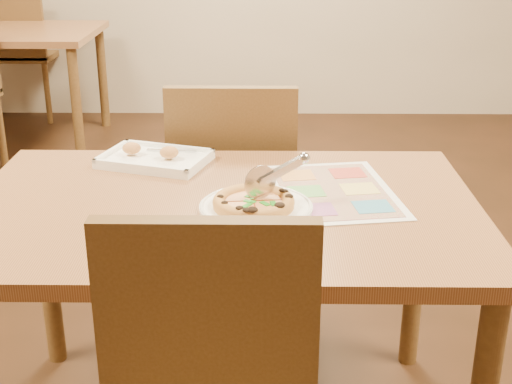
{
  "coord_description": "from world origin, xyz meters",
  "views": [
    {
      "loc": [
        0.11,
        -1.66,
        1.41
      ],
      "look_at": [
        0.09,
        -0.05,
        0.77
      ],
      "focal_mm": 50.0,
      "sensor_mm": 36.0,
      "label": 1
    }
  ],
  "objects_px": {
    "plate": "(256,208)",
    "pizza_cutter": "(275,174)",
    "appetizer_tray": "(154,159)",
    "dining_table": "(223,234)",
    "bg_chair_far": "(20,41)",
    "pizza": "(254,202)",
    "chair_far": "(233,177)",
    "menu": "(333,191)"
  },
  "relations": [
    {
      "from": "bg_chair_far",
      "to": "menu",
      "type": "distance_m",
      "value": 3.73
    },
    {
      "from": "bg_chair_far",
      "to": "pizza_cutter",
      "type": "relative_size",
      "value": 3.04
    },
    {
      "from": "chair_far",
      "to": "pizza",
      "type": "distance_m",
      "value": 0.68
    },
    {
      "from": "chair_far",
      "to": "pizza_cutter",
      "type": "relative_size",
      "value": 3.04
    },
    {
      "from": "bg_chair_far",
      "to": "pizza_cutter",
      "type": "bearing_deg",
      "value": 117.52
    },
    {
      "from": "pizza",
      "to": "appetizer_tray",
      "type": "height_order",
      "value": "appetizer_tray"
    },
    {
      "from": "plate",
      "to": "menu",
      "type": "height_order",
      "value": "plate"
    },
    {
      "from": "plate",
      "to": "pizza_cutter",
      "type": "relative_size",
      "value": 1.81
    },
    {
      "from": "plate",
      "to": "appetizer_tray",
      "type": "distance_m",
      "value": 0.46
    },
    {
      "from": "dining_table",
      "to": "chair_far",
      "type": "distance_m",
      "value": 0.61
    },
    {
      "from": "chair_far",
      "to": "menu",
      "type": "relative_size",
      "value": 1.09
    },
    {
      "from": "chair_far",
      "to": "pizza",
      "type": "height_order",
      "value": "chair_far"
    },
    {
      "from": "bg_chair_far",
      "to": "plate",
      "type": "bearing_deg",
      "value": 116.72
    },
    {
      "from": "plate",
      "to": "appetizer_tray",
      "type": "height_order",
      "value": "appetizer_tray"
    },
    {
      "from": "plate",
      "to": "pizza_cutter",
      "type": "xyz_separation_m",
      "value": [
        0.05,
        0.03,
        0.08
      ]
    },
    {
      "from": "bg_chair_far",
      "to": "menu",
      "type": "xyz_separation_m",
      "value": [
        1.89,
        -3.22,
        0.16
      ]
    },
    {
      "from": "dining_table",
      "to": "appetizer_tray",
      "type": "height_order",
      "value": "appetizer_tray"
    },
    {
      "from": "pizza",
      "to": "appetizer_tray",
      "type": "xyz_separation_m",
      "value": [
        -0.3,
        0.36,
        -0.01
      ]
    },
    {
      "from": "pizza_cutter",
      "to": "appetizer_tray",
      "type": "bearing_deg",
      "value": 110.66
    },
    {
      "from": "pizza",
      "to": "pizza_cutter",
      "type": "bearing_deg",
      "value": 32.69
    },
    {
      "from": "plate",
      "to": "pizza",
      "type": "relative_size",
      "value": 1.39
    },
    {
      "from": "chair_far",
      "to": "plate",
      "type": "bearing_deg",
      "value": 97.51
    },
    {
      "from": "appetizer_tray",
      "to": "plate",
      "type": "bearing_deg",
      "value": -49.44
    },
    {
      "from": "pizza",
      "to": "pizza_cutter",
      "type": "relative_size",
      "value": 1.31
    },
    {
      "from": "dining_table",
      "to": "pizza_cutter",
      "type": "relative_size",
      "value": 8.42
    },
    {
      "from": "chair_far",
      "to": "pizza",
      "type": "relative_size",
      "value": 2.33
    },
    {
      "from": "pizza",
      "to": "pizza_cutter",
      "type": "height_order",
      "value": "pizza_cutter"
    },
    {
      "from": "dining_table",
      "to": "plate",
      "type": "relative_size",
      "value": 4.64
    },
    {
      "from": "chair_far",
      "to": "dining_table",
      "type": "bearing_deg",
      "value": 90.0
    },
    {
      "from": "chair_far",
      "to": "bg_chair_far",
      "type": "distance_m",
      "value": 3.14
    },
    {
      "from": "pizza_cutter",
      "to": "menu",
      "type": "relative_size",
      "value": 0.36
    },
    {
      "from": "plate",
      "to": "pizza",
      "type": "distance_m",
      "value": 0.02
    },
    {
      "from": "bg_chair_far",
      "to": "pizza",
      "type": "xyz_separation_m",
      "value": [
        1.68,
        -3.36,
        0.18
      ]
    },
    {
      "from": "plate",
      "to": "appetizer_tray",
      "type": "xyz_separation_m",
      "value": [
        -0.3,
        0.35,
        0.01
      ]
    },
    {
      "from": "chair_far",
      "to": "pizza_cutter",
      "type": "xyz_separation_m",
      "value": [
        0.13,
        -0.62,
        0.24
      ]
    },
    {
      "from": "pizza",
      "to": "menu",
      "type": "xyz_separation_m",
      "value": [
        0.21,
        0.14,
        -0.02
      ]
    },
    {
      "from": "pizza",
      "to": "chair_far",
      "type": "bearing_deg",
      "value": 96.93
    },
    {
      "from": "dining_table",
      "to": "bg_chair_far",
      "type": "height_order",
      "value": "bg_chair_far"
    },
    {
      "from": "dining_table",
      "to": "menu",
      "type": "distance_m",
      "value": 0.31
    },
    {
      "from": "appetizer_tray",
      "to": "menu",
      "type": "relative_size",
      "value": 0.8
    },
    {
      "from": "pizza_cutter",
      "to": "appetizer_tray",
      "type": "relative_size",
      "value": 0.45
    },
    {
      "from": "dining_table",
      "to": "appetizer_tray",
      "type": "relative_size",
      "value": 3.76
    }
  ]
}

